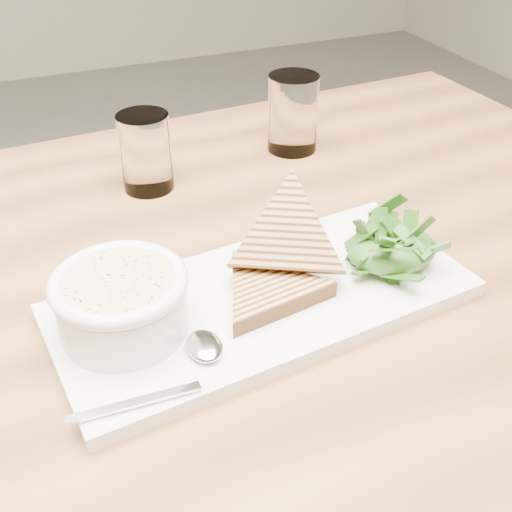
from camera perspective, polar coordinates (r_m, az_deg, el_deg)
name	(u,v)px	position (r m, az deg, el deg)	size (l,w,h in m)	color
table_top	(214,286)	(0.72, -3.71, -2.68)	(1.27, 0.85, 0.04)	olive
table_leg_br	(417,260)	(1.44, 14.12, -0.34)	(0.06, 0.06, 0.69)	olive
platter	(264,300)	(0.65, 0.68, -3.95)	(0.42, 0.19, 0.02)	white
soup_bowl	(123,309)	(0.60, -11.78, -4.64)	(0.12, 0.12, 0.05)	white
soup	(119,284)	(0.58, -12.10, -2.48)	(0.10, 0.10, 0.01)	beige
bowl_rim	(118,283)	(0.58, -12.13, -2.32)	(0.13, 0.13, 0.01)	white
sandwich_flat	(268,291)	(0.63, 1.04, -3.11)	(0.14, 0.14, 0.02)	tan
sandwich_lean	(288,237)	(0.65, 2.88, 1.72)	(0.14, 0.14, 0.08)	tan
salad_base	(392,249)	(0.69, 11.99, 0.58)	(0.10, 0.08, 0.04)	#184C15
arugula_pile	(393,243)	(0.69, 12.07, 1.14)	(0.11, 0.10, 0.05)	#416E22
spoon_bowl	(204,346)	(0.58, -4.62, -7.96)	(0.03, 0.04, 0.01)	silver
spoon_handle	(135,403)	(0.54, -10.75, -12.68)	(0.11, 0.01, 0.00)	silver
glass_near	(146,152)	(0.85, -9.77, 9.07)	(0.07, 0.07, 0.10)	white
glass_far	(293,113)	(0.95, 3.30, 12.55)	(0.07, 0.07, 0.11)	white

